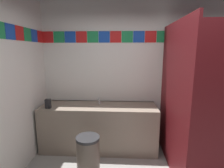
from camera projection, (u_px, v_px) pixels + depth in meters
wall_back at (138, 71)px, 3.39m from camera, size 3.64×0.09×2.88m
vanity_counter at (99, 127)px, 3.28m from camera, size 2.10×0.62×0.84m
faucet_center at (99, 101)px, 3.28m from camera, size 0.04×0.10×0.14m
soap_dispenser at (48, 104)px, 3.05m from camera, size 0.09×0.09×0.16m
stall_divider at (191, 103)px, 2.41m from camera, size 0.92×1.47×2.25m
toilet at (197, 137)px, 3.13m from camera, size 0.39×0.49×0.74m
trash_bin at (88, 157)px, 2.55m from camera, size 0.34×0.34×0.62m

